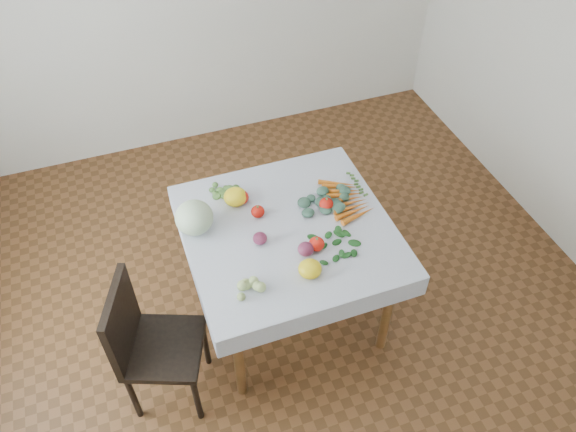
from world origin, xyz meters
name	(u,v)px	position (x,y,z in m)	size (l,w,h in m)	color
ground	(288,309)	(0.00, 0.00, 0.00)	(4.00, 4.00, 0.00)	brown
table	(289,241)	(0.00, 0.00, 0.65)	(1.00, 1.00, 0.75)	brown
tablecloth	(289,229)	(0.00, 0.00, 0.75)	(1.12, 1.12, 0.01)	silver
chair	(146,339)	(-0.87, -0.26, 0.50)	(0.51, 0.51, 0.88)	black
cabbage	(194,218)	(-0.48, 0.17, 0.85)	(0.21, 0.21, 0.19)	#AEC1A1
tomato_a	(241,197)	(-0.19, 0.29, 0.80)	(0.09, 0.09, 0.08)	red
tomato_b	(326,204)	(0.25, 0.08, 0.79)	(0.08, 0.08, 0.07)	red
tomato_c	(258,212)	(-0.13, 0.15, 0.79)	(0.08, 0.08, 0.07)	red
tomato_d	(317,244)	(0.09, -0.19, 0.79)	(0.08, 0.08, 0.07)	red
heirloom_back	(235,197)	(-0.22, 0.30, 0.80)	(0.14, 0.14, 0.09)	yellow
heirloom_front	(310,269)	(-0.01, -0.34, 0.80)	(0.12, 0.12, 0.08)	yellow
onion_a	(260,238)	(-0.18, -0.04, 0.79)	(0.08, 0.08, 0.07)	#5A1934
onion_b	(306,249)	(0.02, -0.20, 0.79)	(0.09, 0.09, 0.07)	#5A1934
tomatillo_cluster	(247,288)	(-0.34, -0.33, 0.78)	(0.14, 0.11, 0.04)	#A2BC6C
carrot_bunch	(347,199)	(0.39, 0.09, 0.77)	(0.23, 0.40, 0.03)	orange
kale_bunch	(326,199)	(0.28, 0.13, 0.78)	(0.31, 0.24, 0.04)	#3E6550
basil_bunch	(332,246)	(0.18, -0.20, 0.76)	(0.24, 0.21, 0.01)	#174C18
dill_bunch	(221,192)	(-0.28, 0.40, 0.77)	(0.18, 0.18, 0.02)	#4F7736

